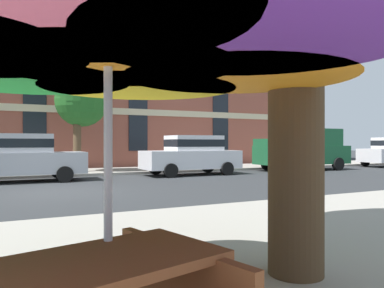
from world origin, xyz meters
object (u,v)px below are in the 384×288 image
at_px(sedan_silver, 21,156).
at_px(patio_umbrella, 108,30).
at_px(sedan_white, 192,154).
at_px(street_tree_middle, 82,100).
at_px(pickup_green_midblock, 306,151).

distance_m(sedan_silver, patio_umbrella, 12.76).
height_order(sedan_white, street_tree_middle, street_tree_middle).
bearing_deg(sedan_silver, street_tree_middle, 46.54).
xyz_separation_m(sedan_silver, street_tree_middle, (2.72, 2.87, 2.52)).
relative_size(sedan_white, patio_umbrella, 1.10).
height_order(pickup_green_midblock, patio_umbrella, patio_umbrella).
distance_m(sedan_silver, street_tree_middle, 4.69).
bearing_deg(patio_umbrella, sedan_white, 61.29).
height_order(sedan_silver, sedan_white, same).
xyz_separation_m(pickup_green_midblock, street_tree_middle, (-11.08, 2.87, 2.44)).
bearing_deg(pickup_green_midblock, sedan_white, -180.00).
xyz_separation_m(street_tree_middle, patio_umbrella, (-2.64, -15.57, -1.26)).
bearing_deg(pickup_green_midblock, street_tree_middle, 165.48).
relative_size(sedan_silver, patio_umbrella, 1.10).
distance_m(sedan_white, pickup_green_midblock, 6.76).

